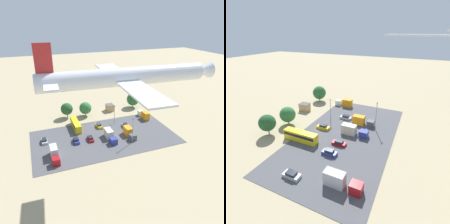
% 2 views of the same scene
% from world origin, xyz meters
% --- Properties ---
extents(ground_plane, '(400.00, 400.00, 0.00)m').
position_xyz_m(ground_plane, '(0.00, 0.00, 0.00)').
color(ground_plane, tan).
extents(parking_lot_surface, '(54.13, 29.08, 0.08)m').
position_xyz_m(parking_lot_surface, '(0.00, 9.87, 0.04)').
color(parking_lot_surface, '#4C4C51').
rests_on(parking_lot_surface, ground).
extents(shed_building, '(3.53, 4.10, 3.14)m').
position_xyz_m(shed_building, '(-10.85, -13.90, 1.58)').
color(shed_building, tan).
rests_on(shed_building, ground).
extents(bus, '(2.47, 11.19, 3.11)m').
position_xyz_m(bus, '(8.77, -1.57, 1.75)').
color(bus, gold).
rests_on(bus, ground).
extents(parked_car_0, '(1.96, 4.37, 1.52)m').
position_xyz_m(parked_car_0, '(-10.81, 5.22, 0.71)').
color(parked_car_0, '#ADB2B7').
rests_on(parked_car_0, ground).
extents(parked_car_1, '(2.00, 4.26, 1.45)m').
position_xyz_m(parked_car_1, '(22.06, 5.49, 0.68)').
color(parked_car_1, '#ADB2B7').
rests_on(parked_car_1, ground).
extents(parked_car_2, '(1.73, 4.53, 1.63)m').
position_xyz_m(parked_car_2, '(-0.43, 1.08, 0.76)').
color(parked_car_2, gold).
rests_on(parked_car_2, ground).
extents(parked_car_3, '(1.84, 4.23, 1.45)m').
position_xyz_m(parked_car_3, '(5.80, 10.05, 0.68)').
color(parked_car_3, maroon).
rests_on(parked_car_3, ground).
extents(parked_car_4, '(1.88, 4.22, 1.66)m').
position_xyz_m(parked_car_4, '(11.09, 9.60, 0.77)').
color(parked_car_4, navy).
rests_on(parked_car_4, ground).
extents(parked_truck_0, '(2.50, 8.79, 3.16)m').
position_xyz_m(parked_truck_0, '(-1.41, 11.72, 1.53)').
color(parked_truck_0, navy).
rests_on(parked_truck_0, ground).
extents(parked_truck_1, '(2.30, 7.56, 3.32)m').
position_xyz_m(parked_truck_1, '(-22.46, -0.23, 1.60)').
color(parked_truck_1, silver).
rests_on(parked_truck_1, ground).
extents(parked_truck_2, '(2.34, 8.69, 3.49)m').
position_xyz_m(parked_truck_2, '(19.79, 16.89, 1.68)').
color(parked_truck_2, maroon).
rests_on(parked_truck_2, ground).
extents(parked_truck_3, '(2.43, 7.71, 3.14)m').
position_xyz_m(parked_truck_3, '(-9.14, 12.27, 1.52)').
color(parked_truck_3, '#4C5156').
rests_on(parked_truck_3, ground).
extents(tree_near_shed, '(6.25, 6.25, 7.30)m').
position_xyz_m(tree_near_shed, '(-23.44, -14.02, 4.17)').
color(tree_near_shed, brown).
rests_on(tree_near_shed, ground).
extents(tree_apron_mid, '(5.44, 5.44, 6.93)m').
position_xyz_m(tree_apron_mid, '(10.16, -13.37, 4.20)').
color(tree_apron_mid, brown).
rests_on(tree_apron_mid, ground).
extents(tree_apron_far, '(5.63, 5.63, 6.67)m').
position_xyz_m(tree_apron_far, '(1.80, -12.16, 3.85)').
color(tree_apron_far, brown).
rests_on(tree_apron_far, ground).
extents(light_pole_lot_centre, '(0.90, 0.28, 9.84)m').
position_xyz_m(light_pole_lot_centre, '(-8.00, 17.36, 5.44)').
color(light_pole_lot_centre, gray).
rests_on(light_pole_lot_centre, ground).
extents(light_pole_lot_edge, '(0.90, 0.28, 8.22)m').
position_xyz_m(light_pole_lot_edge, '(-7.80, 0.17, 4.62)').
color(light_pole_lot_edge, gray).
rests_on(light_pole_lot_edge, ground).
extents(airplane, '(40.63, 33.64, 9.53)m').
position_xyz_m(airplane, '(3.20, 37.26, 30.77)').
color(airplane, silver).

